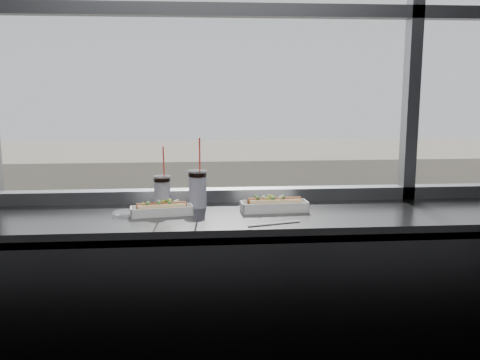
{
  "coord_description": "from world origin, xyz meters",
  "views": [
    {
      "loc": [
        -0.06,
        -1.06,
        1.65
      ],
      "look_at": [
        0.14,
        1.23,
        1.25
      ],
      "focal_mm": 40.0,
      "sensor_mm": 36.0,
      "label": 1
    }
  ],
  "objects": [
    {
      "name": "wall_back_lower",
      "position": [
        0.0,
        1.5,
        0.55
      ],
      "size": [
        6.0,
        0.0,
        6.0
      ],
      "primitive_type": "plane",
      "rotation": [
        1.57,
        0.0,
        0.0
      ],
      "color": "black",
      "rests_on": "ground"
    },
    {
      "name": "counter",
      "position": [
        0.0,
        1.23,
        1.07
      ],
      "size": [
        6.0,
        0.55,
        0.06
      ],
      "primitive_type": "cube",
      "color": "#565656",
      "rests_on": "ground"
    },
    {
      "name": "counter_fascia",
      "position": [
        0.0,
        0.97,
        0.55
      ],
      "size": [
        6.0,
        0.04,
        1.04
      ],
      "primitive_type": "cube",
      "color": "#565656",
      "rests_on": "ground"
    },
    {
      "name": "hotdog_tray_left",
      "position": [
        -0.21,
        1.23,
        1.13
      ],
      "size": [
        0.28,
        0.12,
        0.07
      ],
      "rotation": [
        0.0,
        0.0,
        0.14
      ],
      "color": "white",
      "rests_on": "counter"
    },
    {
      "name": "hotdog_tray_right",
      "position": [
        0.29,
        1.26,
        1.13
      ],
      "size": [
        0.3,
        0.11,
        0.07
      ],
      "rotation": [
        0.0,
        0.0,
        0.05
      ],
      "color": "white",
      "rests_on": "counter"
    },
    {
      "name": "soda_cup_left",
      "position": [
        -0.21,
        1.34,
        1.19
      ],
      "size": [
        0.08,
        0.08,
        0.29
      ],
      "color": "white",
      "rests_on": "counter"
    },
    {
      "name": "soda_cup_right",
      "position": [
        -0.05,
        1.37,
        1.2
      ],
      "size": [
        0.09,
        0.09,
        0.33
      ],
      "color": "white",
      "rests_on": "counter"
    },
    {
      "name": "loose_straw",
      "position": [
        0.26,
        1.02,
        1.1
      ],
      "size": [
        0.22,
        0.07,
        0.01
      ],
      "primitive_type": "cylinder",
      "rotation": [
        0.0,
        1.57,
        0.28
      ],
      "color": "white",
      "rests_on": "counter"
    },
    {
      "name": "wrapper",
      "position": [
        -0.36,
        1.22,
        1.11
      ],
      "size": [
        0.11,
        0.08,
        0.03
      ],
      "primitive_type": "ellipsoid",
      "color": "silver",
      "rests_on": "counter"
    },
    {
      "name": "plaza_ground",
      "position": [
        0.0,
        45.0,
        -11.0
      ],
      "size": [
        120.0,
        120.0,
        0.0
      ],
      "primitive_type": "plane",
      "color": "gray",
      "rests_on": "ground"
    },
    {
      "name": "far_sidewalk",
      "position": [
        0.0,
        29.5,
        -10.98
      ],
      "size": [
        80.0,
        6.0,
        0.04
      ],
      "primitive_type": "cube",
      "color": "gray",
      "rests_on": "plaza_ground"
    },
    {
      "name": "far_building",
      "position": [
        0.0,
        39.5,
        -7.0
      ],
      "size": [
        50.0,
        14.0,
        8.0
      ],
      "primitive_type": "cube",
      "color": "tan",
      "rests_on": "plaza_ground"
    },
    {
      "name": "car_far_b",
      "position": [
        1.22,
        25.5,
        -9.97
      ],
      "size": [
        2.7,
        5.91,
        1.93
      ],
      "primitive_type": "imported",
      "rotation": [
        0.0,
        0.0,
        1.52
      ],
      "color": "maroon",
      "rests_on": "street_asphalt"
    },
    {
      "name": "car_far_a",
      "position": [
        -10.01,
        25.5,
        -9.96
      ],
      "size": [
        2.49,
        5.91,
        1.96
      ],
      "primitive_type": "imported",
      "rotation": [
        0.0,
        0.0,
        1.56
      ],
      "color": "black",
      "rests_on": "street_asphalt"
    },
    {
      "name": "car_far_c",
      "position": [
        11.82,
        25.5,
        -9.9
      ],
      "size": [
        2.89,
        6.37,
        2.08
      ],
      "primitive_type": "imported",
      "rotation": [
        0.0,
        0.0,
        1.62
      ],
      "color": "silver",
      "rests_on": "street_asphalt"
    },
    {
      "name": "pedestrian_b",
      "position": [
        -1.2,
        30.16,
        -10.04
      ],
      "size": [
        0.61,
        0.81,
        1.83
      ],
      "primitive_type": "imported",
      "rotation": [
        0.0,
        0.0,
        1.57
      ],
      "color": "#66605B",
      "rests_on": "far_sidewalk"
    },
    {
      "name": "pedestrian_a",
      "position": [
        -5.04,
        30.1,
        -10.01
      ],
      "size": [
        0.85,
        0.63,
        1.9
      ],
      "primitive_type": "imported",
      "color": "#66605B",
      "rests_on": "far_sidewalk"
    },
    {
      "name": "pedestrian_d",
      "position": [
        9.64,
        29.92,
        -9.83
      ],
      "size": [
        1.01,
        0.75,
        2.26
      ],
      "primitive_type": "imported",
      "color": "#66605B",
      "rests_on": "far_sidewalk"
    },
    {
      "name": "pedestrian_c",
      "position": [
        3.39,
        28.91,
        -9.82
      ],
      "size": [
        1.01,
        0.76,
        2.27
      ],
      "primitive_type": "imported",
      "color": "#66605B",
      "rests_on": "far_sidewalk"
    },
    {
      "name": "tree_left",
      "position": [
        -10.16,
        29.5,
        -7.3
      ],
      "size": [
        3.49,
        3.49,
        5.45
      ],
      "color": "#47382B",
      "rests_on": "far_sidewalk"
    },
    {
      "name": "tree_center",
      "position": [
        0.51,
        29.5,
        -7.94
      ],
      "size": [
        2.89,
        2.89,
        4.51
      ],
      "color": "#47382B",
      "rests_on": "far_sidewalk"
    },
    {
      "name": "tree_right",
      "position": [
        10.26,
        29.5,
        -7.2
      ],
      "size": [
        3.59,
        3.59,
        5.61
      ],
      "color": "#47382B",
      "rests_on": "far_sidewalk"
    }
  ]
}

